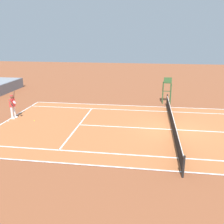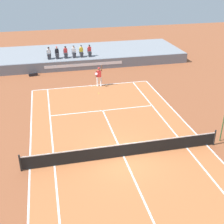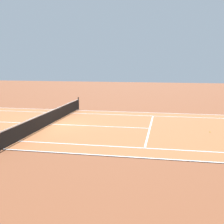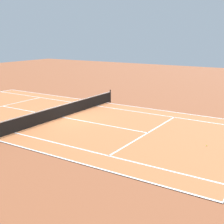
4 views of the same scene
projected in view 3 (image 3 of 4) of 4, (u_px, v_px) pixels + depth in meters
The scene contains 4 objects.
ground_plane at pixel (51, 124), 18.53m from camera, with size 80.00×80.00×0.00m, color brown.
court at pixel (51, 124), 18.53m from camera, with size 11.08×23.88×0.03m.
net at pixel (51, 117), 18.44m from camera, with size 11.98×0.10×1.07m.
tennis_ball at pixel (210, 132), 16.38m from camera, with size 0.07×0.07×0.07m, color #D1E533.
Camera 3 is at (17.04, 7.29, 4.03)m, focal length 45.57 mm.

